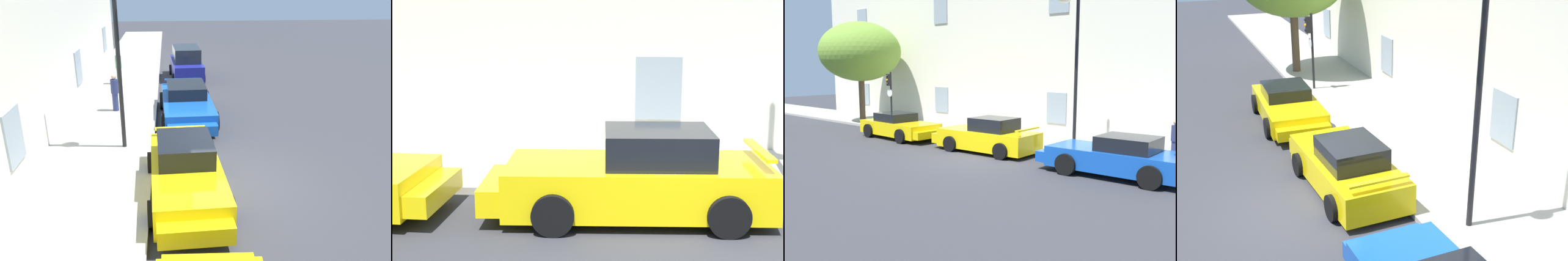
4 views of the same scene
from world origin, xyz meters
TOP-DOWN VIEW (x-y plane):
  - ground_plane at (0.00, 0.00)m, footprint 80.00×80.00m
  - sidewalk at (0.00, 4.21)m, footprint 60.00×3.56m
  - building_facade at (0.00, 8.33)m, footprint 40.72×5.19m
  - sportscar_red_lead at (-6.15, 1.29)m, footprint 4.80×2.26m
  - sportscar_yellow_flank at (-0.69, 1.47)m, footprint 4.79×2.20m
  - sportscar_white_middle at (5.25, 1.16)m, footprint 4.98×2.27m
  - tree_near_kerb at (-12.48, 3.21)m, footprint 4.98×4.98m
  - traffic_light at (-9.43, 3.08)m, footprint 0.44×0.36m
  - street_lamp at (2.47, 3.02)m, footprint 0.44×1.42m
  - pedestrian_admiring at (6.24, 4.15)m, footprint 0.43×0.43m

SIDE VIEW (x-z plane):
  - ground_plane at x=0.00m, z-range 0.00..0.00m
  - sidewalk at x=0.00m, z-range 0.00..0.14m
  - sportscar_red_lead at x=-6.15m, z-range -0.05..1.21m
  - sportscar_white_middle at x=5.25m, z-range -0.06..1.32m
  - sportscar_yellow_flank at x=-0.69m, z-range -0.11..1.38m
  - pedestrian_admiring at x=6.24m, z-range 0.17..1.75m
  - traffic_light at x=-9.43m, z-range 0.71..3.86m
  - street_lamp at x=2.47m, z-range 1.28..7.54m
  - tree_near_kerb at x=-12.48m, z-range 1.40..7.59m
  - building_facade at x=0.00m, z-range 0.01..11.64m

